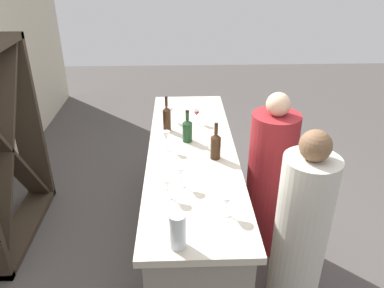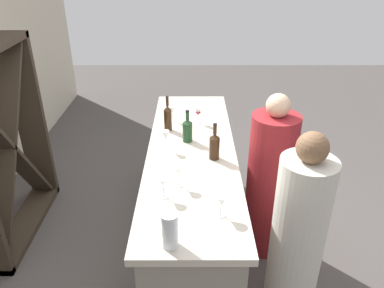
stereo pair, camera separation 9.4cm
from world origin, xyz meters
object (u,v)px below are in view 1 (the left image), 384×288
at_px(wine_bottle_center_amber_brown, 167,118).
at_px(wine_glass_near_right, 181,172).
at_px(wine_glass_far_right, 166,137).
at_px(wine_bottle_leftmost_amber_brown, 216,145).
at_px(person_left_guest, 269,182).
at_px(wine_glass_far_left, 171,111).
at_px(wine_bottle_second_left_olive_green, 187,130).
at_px(person_center_guest, 301,231).
at_px(wine_glass_far_center, 168,184).
at_px(wine_rack, 2,151).
at_px(wine_glass_near_left, 227,201).
at_px(water_pitcher, 178,231).
at_px(wine_glass_near_center, 197,112).

distance_m(wine_bottle_center_amber_brown, wine_glass_near_right, 0.92).
height_order(wine_bottle_center_amber_brown, wine_glass_far_right, wine_bottle_center_amber_brown).
height_order(wine_bottle_leftmost_amber_brown, wine_bottle_center_amber_brown, wine_bottle_center_amber_brown).
bearing_deg(person_left_guest, wine_glass_far_left, -47.44).
bearing_deg(wine_bottle_leftmost_amber_brown, wine_glass_near_right, 144.80).
bearing_deg(wine_glass_far_right, wine_glass_near_right, -167.83).
relative_size(wine_bottle_second_left_olive_green, person_left_guest, 0.19).
height_order(wine_bottle_center_amber_brown, person_left_guest, person_left_guest).
height_order(wine_bottle_leftmost_amber_brown, person_center_guest, person_center_guest).
height_order(wine_glass_far_center, person_center_guest, person_center_guest).
xyz_separation_m(wine_bottle_second_left_olive_green, wine_glass_far_right, (-0.15, 0.17, 0.01)).
distance_m(wine_rack, person_center_guest, 2.57).
xyz_separation_m(wine_glass_near_right, wine_glass_far_center, (-0.13, 0.09, -0.00)).
distance_m(wine_glass_far_right, person_left_guest, 0.98).
bearing_deg(wine_glass_far_center, wine_bottle_leftmost_amber_brown, -34.95).
distance_m(wine_rack, wine_bottle_second_left_olive_green, 1.63).
bearing_deg(person_left_guest, wine_glass_near_left, 48.33).
height_order(wine_bottle_second_left_olive_green, wine_glass_near_right, wine_bottle_second_left_olive_green).
bearing_deg(wine_bottle_leftmost_amber_brown, person_center_guest, -131.73).
bearing_deg(wine_glass_near_right, person_left_guest, -56.75).
xyz_separation_m(wine_glass_near_left, water_pitcher, (-0.27, 0.30, 0.00)).
bearing_deg(wine_bottle_second_left_olive_green, water_pitcher, 176.17).
relative_size(wine_glass_near_left, wine_glass_far_center, 0.97).
bearing_deg(wine_bottle_leftmost_amber_brown, wine_glass_far_right, 68.75).
bearing_deg(wine_glass_far_left, wine_bottle_leftmost_amber_brown, -153.94).
bearing_deg(wine_glass_near_right, person_center_guest, -98.78).
bearing_deg(wine_glass_near_center, wine_glass_near_right, 171.71).
height_order(wine_rack, wine_glass_near_center, wine_rack).
bearing_deg(wine_rack, wine_glass_near_right, -115.52).
xyz_separation_m(wine_glass_near_center, wine_glass_far_center, (-1.20, 0.25, 0.00)).
xyz_separation_m(wine_bottle_second_left_olive_green, wine_glass_far_left, (0.43, 0.15, -0.01)).
height_order(wine_glass_far_left, wine_glass_far_center, wine_glass_far_center).
distance_m(wine_bottle_second_left_olive_green, wine_bottle_center_amber_brown, 0.29).
relative_size(wine_glass_far_left, wine_glass_far_right, 0.84).
bearing_deg(wine_bottle_center_amber_brown, wine_glass_far_center, -178.45).
height_order(person_left_guest, person_center_guest, person_left_guest).
bearing_deg(wine_rack, water_pitcher, -131.18).
relative_size(water_pitcher, person_left_guest, 0.15).
bearing_deg(wine_glass_far_left, wine_glass_near_center, -102.71).
height_order(wine_glass_far_left, wine_glass_far_right, wine_glass_far_right).
xyz_separation_m(water_pitcher, person_left_guest, (1.09, -0.79, -0.42)).
bearing_deg(wine_glass_far_left, water_pitcher, -177.94).
relative_size(wine_bottle_second_left_olive_green, wine_glass_far_right, 1.68).
distance_m(wine_rack, person_left_guest, 2.34).
xyz_separation_m(wine_rack, wine_glass_far_left, (0.37, -1.47, 0.20)).
xyz_separation_m(wine_bottle_leftmost_amber_brown, wine_glass_near_left, (-0.71, -0.00, -0.01)).
xyz_separation_m(wine_bottle_second_left_olive_green, wine_glass_near_left, (-1.01, -0.21, -0.00)).
distance_m(wine_rack, wine_glass_near_right, 1.74).
bearing_deg(wine_glass_far_right, wine_glass_near_center, -27.00).
distance_m(wine_bottle_center_amber_brown, wine_glass_far_center, 1.04).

